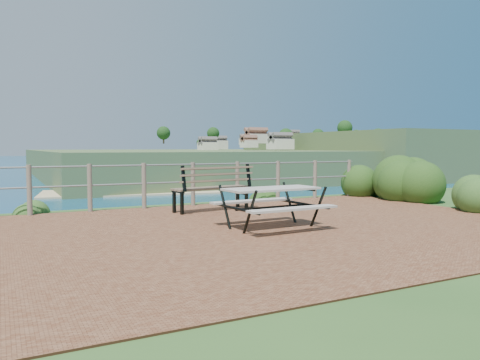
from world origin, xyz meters
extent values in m
cube|color=brown|center=(0.00, 0.00, 0.00)|extent=(10.00, 7.00, 0.12)
plane|color=#14567D|center=(0.00, 200.00, 0.00)|extent=(1200.00, 1200.00, 0.00)
cylinder|color=#6B5B4C|center=(-3.45, 3.35, 0.52)|extent=(0.10, 0.10, 1.00)
cylinder|color=#6B5B4C|center=(-2.30, 3.35, 0.52)|extent=(0.10, 0.10, 1.00)
cylinder|color=#6B5B4C|center=(-1.15, 3.35, 0.52)|extent=(0.10, 0.10, 1.00)
cylinder|color=#6B5B4C|center=(0.00, 3.35, 0.52)|extent=(0.10, 0.10, 1.00)
cylinder|color=#6B5B4C|center=(1.15, 3.35, 0.52)|extent=(0.10, 0.10, 1.00)
cylinder|color=#6B5B4C|center=(2.30, 3.35, 0.52)|extent=(0.10, 0.10, 1.00)
cylinder|color=#6B5B4C|center=(3.45, 3.35, 0.52)|extent=(0.10, 0.10, 1.00)
cylinder|color=#6B5B4C|center=(4.60, 3.35, 0.52)|extent=(0.10, 0.10, 1.00)
cylinder|color=slate|center=(0.00, 3.35, 0.97)|extent=(9.40, 0.04, 0.04)
cylinder|color=slate|center=(0.00, 3.35, 0.57)|extent=(9.40, 0.04, 0.04)
cube|color=#466231|center=(140.00, 210.00, -6.00)|extent=(260.00, 180.00, 12.00)
cube|color=#466231|center=(200.00, 170.00, -2.00)|extent=(160.00, 120.00, 20.00)
cube|color=#C4B486|center=(130.00, 125.00, -11.75)|extent=(209.53, 114.73, 0.50)
cube|color=#A49D93|center=(0.06, -0.06, 0.67)|extent=(1.61, 0.72, 0.04)
cube|color=#A49D93|center=(0.06, -0.06, 0.41)|extent=(1.60, 0.30, 0.04)
cube|color=#A49D93|center=(0.06, -0.06, 0.41)|extent=(1.60, 0.30, 0.04)
cylinder|color=black|center=(0.06, -0.06, 0.36)|extent=(1.37, 0.10, 0.04)
cube|color=brown|center=(0.03, 2.36, 0.50)|extent=(1.79, 0.70, 0.04)
cube|color=brown|center=(0.03, 2.36, 0.80)|extent=(1.74, 0.40, 0.40)
cube|color=black|center=(0.03, 2.36, 0.26)|extent=(0.06, 0.07, 0.48)
cube|color=black|center=(0.03, 2.36, 0.26)|extent=(0.06, 0.07, 0.48)
cube|color=black|center=(0.03, 2.36, 0.26)|extent=(0.06, 0.07, 0.48)
cube|color=black|center=(0.03, 2.36, 0.26)|extent=(0.06, 0.07, 0.48)
ellipsoid|color=#183E13|center=(5.49, 1.93, 0.00)|extent=(1.44, 1.44, 2.05)
ellipsoid|color=#183E13|center=(5.21, 3.27, 0.00)|extent=(1.18, 1.18, 1.68)
ellipsoid|color=#27501E|center=(-3.37, 3.72, 0.00)|extent=(0.66, 0.66, 0.35)
ellipsoid|color=#183E13|center=(2.19, 3.82, 0.00)|extent=(0.67, 0.67, 0.37)
camera|label=1|loc=(-3.95, -6.70, 1.36)|focal=35.00mm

